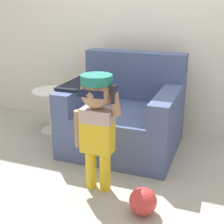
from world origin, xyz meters
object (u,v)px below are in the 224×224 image
object	(u,v)px
side_table	(52,107)
toy_ball	(143,201)
armchair	(125,116)
person_child	(97,116)

from	to	relation	value
side_table	toy_ball	distance (m)	1.79
armchair	person_child	distance (m)	0.89
toy_ball	side_table	bearing A→B (deg)	141.41
person_child	side_table	world-z (taller)	person_child
side_table	toy_ball	xyz separation A→B (m)	(1.39, -1.11, -0.20)
person_child	toy_ball	xyz separation A→B (m)	(0.43, -0.19, -0.53)
armchair	side_table	xyz separation A→B (m)	(-0.91, 0.08, -0.03)
armchair	toy_ball	bearing A→B (deg)	-64.85
armchair	person_child	xyz separation A→B (m)	(0.05, -0.84, 0.30)
armchair	side_table	size ratio (longest dim) A/B	2.19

